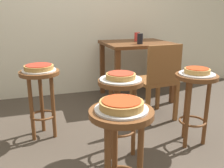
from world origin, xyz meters
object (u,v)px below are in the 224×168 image
(serving_plate_foreground, at_px, (121,109))
(stool_leftside, at_px, (120,101))
(serving_plate_rear, at_px, (39,70))
(pizza_middle, at_px, (197,71))
(stool_foreground, at_px, (121,139))
(cup_far_edge, at_px, (137,37))
(pizza_leftside, at_px, (121,76))
(serving_plate_leftside, at_px, (121,79))
(pizza_foreground, at_px, (121,104))
(cup_near_edge, at_px, (140,39))
(stool_middle, at_px, (195,94))
(dining_table, at_px, (136,52))
(pizza_rear, at_px, (39,67))
(serving_plate_middle, at_px, (197,74))
(wooden_chair, at_px, (158,79))
(stool_rear, at_px, (41,89))

(serving_plate_foreground, distance_m, stool_leftside, 0.65)
(serving_plate_rear, bearing_deg, pizza_middle, -23.46)
(stool_foreground, height_order, cup_far_edge, cup_far_edge)
(pizza_leftside, bearing_deg, stool_foreground, -109.47)
(serving_plate_foreground, bearing_deg, serving_plate_leftside, 70.53)
(pizza_foreground, distance_m, cup_near_edge, 1.90)
(stool_middle, relative_size, cup_near_edge, 5.03)
(serving_plate_leftside, distance_m, cup_far_edge, 1.59)
(pizza_middle, bearing_deg, dining_table, 89.41)
(stool_middle, height_order, cup_far_edge, cup_far_edge)
(pizza_foreground, xyz_separation_m, stool_leftside, (0.21, 0.59, -0.21))
(pizza_rear, bearing_deg, serving_plate_rear, 0.00)
(serving_plate_middle, distance_m, wooden_chair, 0.61)
(serving_plate_middle, xyz_separation_m, serving_plate_leftside, (-0.68, 0.04, 0.00))
(stool_middle, xyz_separation_m, cup_near_edge, (-0.03, 1.13, 0.37))
(pizza_leftside, height_order, stool_rear, pizza_leftside)
(stool_rear, height_order, cup_far_edge, cup_far_edge)
(serving_plate_middle, height_order, wooden_chair, wooden_chair)
(pizza_leftside, bearing_deg, pizza_middle, -2.96)
(pizza_rear, distance_m, dining_table, 1.51)
(pizza_middle, relative_size, dining_table, 0.25)
(stool_leftside, distance_m, serving_plate_leftside, 0.18)
(serving_plate_middle, distance_m, stool_leftside, 0.70)
(serving_plate_middle, distance_m, serving_plate_rear, 1.40)
(stool_middle, xyz_separation_m, cup_far_edge, (0.06, 1.43, 0.36))
(pizza_rear, bearing_deg, serving_plate_middle, -23.46)
(stool_foreground, relative_size, stool_rear, 1.00)
(stool_foreground, bearing_deg, cup_far_edge, 64.46)
(dining_table, xyz_separation_m, cup_near_edge, (-0.04, -0.20, 0.19))
(serving_plate_leftside, bearing_deg, stool_leftside, -97.13)
(serving_plate_foreground, bearing_deg, serving_plate_middle, 31.93)
(serving_plate_foreground, relative_size, serving_plate_rear, 0.97)
(pizza_rear, bearing_deg, cup_far_edge, 33.10)
(pizza_foreground, distance_m, pizza_leftside, 0.62)
(serving_plate_leftside, bearing_deg, cup_near_edge, 59.33)
(stool_middle, relative_size, cup_far_edge, 5.50)
(serving_plate_foreground, relative_size, stool_leftside, 0.45)
(stool_leftside, xyz_separation_m, dining_table, (0.69, 1.30, 0.17))
(dining_table, bearing_deg, pizza_leftside, -118.19)
(serving_plate_middle, relative_size, serving_plate_leftside, 0.92)
(serving_plate_middle, distance_m, pizza_rear, 1.40)
(pizza_middle, distance_m, cup_near_edge, 1.14)
(serving_plate_middle, relative_size, stool_rear, 0.47)
(serving_plate_middle, bearing_deg, cup_far_edge, 87.66)
(wooden_chair, bearing_deg, serving_plate_rear, -178.96)
(stool_foreground, height_order, stool_leftside, same)
(pizza_foreground, bearing_deg, wooden_chair, 53.72)
(cup_near_edge, bearing_deg, pizza_rear, -155.25)
(cup_near_edge, bearing_deg, stool_middle, -88.48)
(pizza_leftside, relative_size, dining_table, 0.27)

